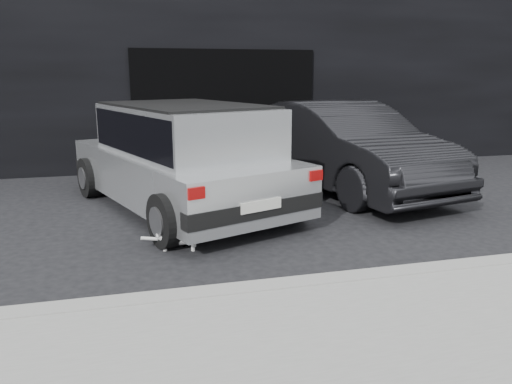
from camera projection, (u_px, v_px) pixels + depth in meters
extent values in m
plane|color=black|center=(211.00, 221.00, 7.25)|extent=(80.00, 80.00, 0.00)
cube|color=black|center=(209.00, 57.00, 12.56)|extent=(34.00, 4.00, 5.00)
cube|color=black|center=(225.00, 110.00, 10.95)|extent=(4.00, 0.10, 2.60)
cube|color=gray|center=(352.00, 281.00, 5.03)|extent=(18.00, 0.25, 0.12)
cube|color=gray|center=(418.00, 341.00, 3.90)|extent=(18.00, 2.20, 0.11)
cube|color=silver|center=(180.00, 173.00, 7.87)|extent=(3.38, 4.86, 0.71)
cube|color=silver|center=(185.00, 130.00, 7.52)|extent=(2.65, 3.38, 0.71)
cube|color=black|center=(185.00, 130.00, 7.52)|extent=(2.63, 3.28, 0.57)
cube|color=black|center=(257.00, 209.00, 6.17)|extent=(1.94, 0.86, 0.21)
cube|color=black|center=(131.00, 161.00, 9.61)|extent=(1.94, 0.86, 0.21)
cube|color=silver|center=(261.00, 206.00, 6.08)|extent=(0.56, 0.22, 0.14)
cube|color=#8C0707|center=(197.00, 193.00, 5.54)|extent=(0.20, 0.10, 0.14)
cube|color=#8C0707|center=(316.00, 175.00, 6.50)|extent=(0.20, 0.10, 0.14)
cube|color=black|center=(184.00, 105.00, 7.43)|extent=(2.55, 3.10, 0.03)
cylinder|color=black|center=(166.00, 220.00, 6.10)|extent=(0.47, 0.73, 0.68)
cylinder|color=slate|center=(156.00, 222.00, 6.03)|extent=(0.15, 0.36, 0.38)
cylinder|color=black|center=(291.00, 198.00, 7.17)|extent=(0.47, 0.73, 0.68)
cylinder|color=slate|center=(298.00, 197.00, 7.24)|extent=(0.15, 0.36, 0.38)
cylinder|color=black|center=(90.00, 177.00, 8.62)|extent=(0.47, 0.73, 0.68)
cylinder|color=slate|center=(82.00, 178.00, 8.54)|extent=(0.15, 0.36, 0.38)
cylinder|color=black|center=(190.00, 166.00, 9.68)|extent=(0.47, 0.73, 0.68)
cylinder|color=slate|center=(197.00, 165.00, 9.76)|extent=(0.15, 0.36, 0.38)
imported|color=black|center=(343.00, 146.00, 9.09)|extent=(2.61, 5.09, 1.60)
ellipsoid|color=beige|center=(217.00, 226.00, 6.67)|extent=(0.37, 0.54, 0.19)
ellipsoid|color=beige|center=(221.00, 227.00, 6.56)|extent=(0.26, 0.26, 0.18)
ellipsoid|color=black|center=(225.00, 227.00, 6.44)|extent=(0.17, 0.16, 0.13)
sphere|color=black|center=(227.00, 228.00, 6.39)|extent=(0.06, 0.06, 0.06)
cone|color=black|center=(227.00, 222.00, 6.46)|extent=(0.06, 0.07, 0.07)
cone|color=black|center=(222.00, 223.00, 6.42)|extent=(0.06, 0.07, 0.07)
cylinder|color=black|center=(226.00, 234.00, 6.59)|extent=(0.04, 0.04, 0.06)
cylinder|color=black|center=(217.00, 235.00, 6.53)|extent=(0.04, 0.04, 0.06)
cylinder|color=black|center=(216.00, 228.00, 6.84)|extent=(0.04, 0.04, 0.06)
cylinder|color=black|center=(208.00, 229.00, 6.78)|extent=(0.04, 0.04, 0.06)
cylinder|color=black|center=(208.00, 223.00, 6.91)|extent=(0.19, 0.24, 0.08)
ellipsoid|color=silver|center=(179.00, 235.00, 6.07)|extent=(0.63, 0.42, 0.25)
ellipsoid|color=silver|center=(191.00, 232.00, 6.07)|extent=(0.30, 0.30, 0.21)
ellipsoid|color=white|center=(203.00, 226.00, 6.05)|extent=(0.18, 0.19, 0.15)
sphere|color=white|center=(209.00, 226.00, 6.05)|extent=(0.07, 0.07, 0.07)
cone|color=white|center=(202.00, 219.00, 6.07)|extent=(0.08, 0.07, 0.08)
cone|color=white|center=(201.00, 221.00, 5.99)|extent=(0.08, 0.07, 0.08)
cylinder|color=white|center=(194.00, 241.00, 6.17)|extent=(0.05, 0.05, 0.14)
cylinder|color=white|center=(193.00, 245.00, 6.03)|extent=(0.05, 0.05, 0.14)
cylinder|color=white|center=(167.00, 241.00, 6.17)|extent=(0.05, 0.05, 0.14)
cylinder|color=white|center=(165.00, 245.00, 6.03)|extent=(0.05, 0.05, 0.14)
cylinder|color=white|center=(154.00, 239.00, 6.08)|extent=(0.32, 0.07, 0.10)
ellipsoid|color=gray|center=(170.00, 233.00, 6.04)|extent=(0.24, 0.20, 0.10)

